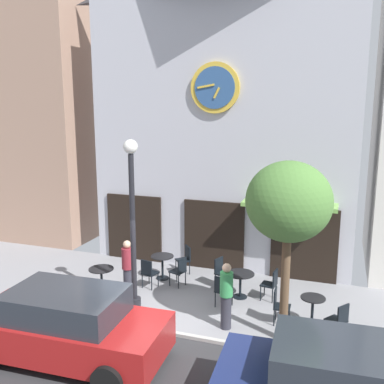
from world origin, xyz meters
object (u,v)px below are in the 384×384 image
object	(u,v)px
street_lamp	(133,227)
cafe_chair_mid_row	(221,270)
cafe_table_near_door	(312,307)
pedestrian_maroon	(128,268)
cafe_table_rightmost	(162,262)
cafe_table_center_right	(101,275)
street_tree	(289,203)
pedestrian_green	(226,295)
cafe_chair_facing_wall	(185,257)
cafe_chair_by_entrance	(279,304)
parked_car_red	(67,326)
cafe_table_near_curb	(240,279)
cafe_chair_left_end	(339,319)
cafe_chair_near_tree	(180,270)
cafe_chair_near_lamp	(272,282)
cafe_chair_curbside	(148,271)
cafe_chair_right_end	(222,289)

from	to	relation	value
street_lamp	cafe_chair_mid_row	xyz separation A→B (m)	(1.77, 2.21, -1.78)
cafe_table_near_door	pedestrian_maroon	bearing A→B (deg)	179.78
cafe_table_rightmost	cafe_chair_mid_row	world-z (taller)	cafe_chair_mid_row
cafe_table_rightmost	cafe_chair_mid_row	size ratio (longest dim) A/B	0.84
street_lamp	cafe_table_center_right	bearing A→B (deg)	152.89
street_tree	pedestrian_green	xyz separation A→B (m)	(-1.39, 0.09, -2.41)
cafe_table_rightmost	street_lamp	bearing A→B (deg)	-86.25
cafe_table_center_right	cafe_chair_facing_wall	world-z (taller)	cafe_chair_facing_wall
cafe_chair_by_entrance	parked_car_red	distance (m)	5.08
cafe_chair_facing_wall	cafe_table_center_right	bearing A→B (deg)	-129.53
cafe_chair_mid_row	cafe_table_near_curb	bearing A→B (deg)	-35.77
cafe_table_near_curb	cafe_chair_left_end	bearing A→B (deg)	-29.21
cafe_table_rightmost	cafe_table_near_curb	bearing A→B (deg)	-11.59
parked_car_red	cafe_chair_left_end	bearing A→B (deg)	25.98
pedestrian_maroon	street_lamp	bearing A→B (deg)	-51.83
cafe_chair_near_tree	cafe_chair_facing_wall	xyz separation A→B (m)	(-0.20, 1.03, 0.00)
cafe_chair_by_entrance	cafe_table_rightmost	bearing A→B (deg)	156.20
cafe_table_near_door	street_lamp	bearing A→B (deg)	-171.31
cafe_chair_near_tree	cafe_table_rightmost	bearing A→B (deg)	152.60
street_lamp	cafe_chair_near_lamp	bearing A→B (deg)	28.47
cafe_chair_left_end	cafe_chair_mid_row	size ratio (longest dim) A/B	1.00
cafe_table_near_door	cafe_chair_left_end	xyz separation A→B (m)	(0.63, -0.47, 0.04)
cafe_chair_curbside	cafe_table_near_door	bearing A→B (deg)	-8.84
street_lamp	cafe_table_near_door	world-z (taller)	street_lamp
cafe_table_near_curb	cafe_chair_near_lamp	distance (m)	0.87
cafe_chair_mid_row	cafe_chair_near_lamp	bearing A→B (deg)	-14.55
cafe_table_center_right	cafe_table_near_curb	bearing A→B (deg)	14.09
street_tree	pedestrian_green	bearing A→B (deg)	176.25
cafe_table_near_curb	cafe_chair_by_entrance	world-z (taller)	cafe_chair_by_entrance
pedestrian_maroon	cafe_chair_near_tree	bearing A→B (deg)	45.92
cafe_chair_by_entrance	cafe_chair_right_end	world-z (taller)	same
pedestrian_green	cafe_chair_near_lamp	bearing A→B (deg)	67.21
cafe_chair_mid_row	cafe_chair_left_end	bearing A→B (deg)	-30.65
cafe_chair_by_entrance	pedestrian_green	xyz separation A→B (m)	(-1.18, -0.66, 0.33)
cafe_chair_curbside	street_lamp	bearing A→B (deg)	-79.99
cafe_chair_right_end	cafe_chair_curbside	world-z (taller)	same
cafe_chair_mid_row	cafe_table_rightmost	bearing A→B (deg)	179.00
cafe_chair_left_end	cafe_chair_mid_row	distance (m)	3.91
cafe_chair_left_end	cafe_chair_mid_row	bearing A→B (deg)	149.35
cafe_chair_near_lamp	pedestrian_maroon	world-z (taller)	pedestrian_maroon
cafe_chair_near_tree	cafe_chair_right_end	bearing A→B (deg)	-30.86
cafe_table_near_curb	cafe_chair_by_entrance	distance (m)	1.70
cafe_chair_left_end	street_tree	bearing A→B (deg)	-161.08
cafe_chair_mid_row	cafe_chair_curbside	distance (m)	2.17
cafe_chair_mid_row	cafe_chair_by_entrance	distance (m)	2.56
pedestrian_maroon	parked_car_red	size ratio (longest dim) A/B	0.38
cafe_chair_by_entrance	pedestrian_green	world-z (taller)	pedestrian_green
street_lamp	cafe_chair_near_lamp	xyz separation A→B (m)	(3.33, 1.80, -1.78)
street_tree	parked_car_red	bearing A→B (deg)	-152.15
street_tree	cafe_table_near_door	world-z (taller)	street_tree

